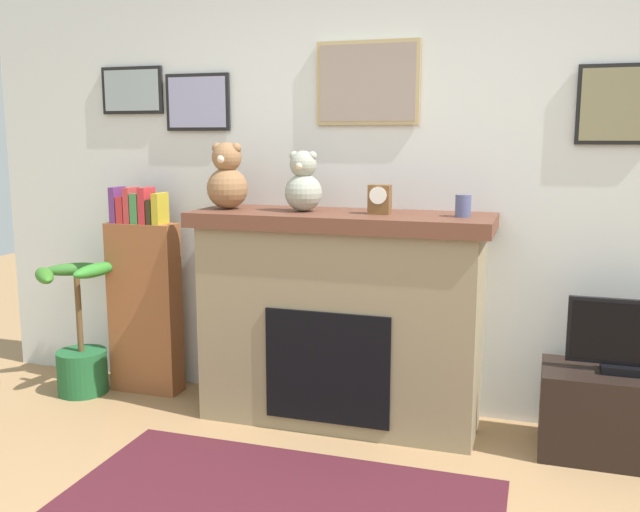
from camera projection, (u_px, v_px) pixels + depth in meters
name	position (u px, v px, depth m)	size (l,w,h in m)	color
back_wall	(391.00, 184.00, 3.95)	(5.20, 0.15, 2.60)	silver
fireplace	(341.00, 317.00, 3.83)	(1.62, 0.57, 1.17)	#867658
bookshelf	(144.00, 299.00, 4.27)	(0.43, 0.16, 1.27)	brown
potted_plant	(80.00, 345.00, 4.28)	(0.53, 0.61, 0.82)	#1E592D
tv_stand	(619.00, 415.00, 3.42)	(0.75, 0.40, 0.44)	black
television	(625.00, 338.00, 3.36)	(0.53, 0.14, 0.37)	black
area_rug	(281.00, 498.00, 3.06)	(1.90, 0.93, 0.01)	#441720
candle_jar	(463.00, 206.00, 3.51)	(0.08, 0.08, 0.11)	#4C517A
mantel_clock	(380.00, 199.00, 3.64)	(0.11, 0.09, 0.15)	brown
teddy_bear_cream	(227.00, 179.00, 3.89)	(0.23, 0.23, 0.37)	#8C633F
teddy_bear_tan	(303.00, 184.00, 3.75)	(0.20, 0.20, 0.33)	#989C8B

